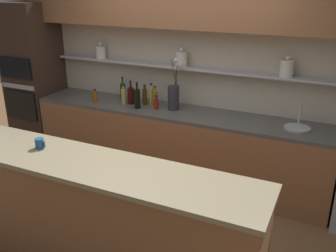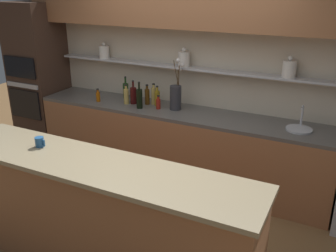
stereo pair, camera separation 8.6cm
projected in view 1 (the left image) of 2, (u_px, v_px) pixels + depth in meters
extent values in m
plane|color=brown|center=(132.00, 234.00, 3.78)|extent=(12.00, 12.00, 0.00)
cube|color=beige|center=(193.00, 74.00, 4.66)|extent=(5.20, 0.10, 2.60)
cube|color=#B7B7BC|center=(183.00, 67.00, 4.54)|extent=(3.62, 0.18, 0.02)
cylinder|color=silver|center=(101.00, 52.00, 4.96)|extent=(0.14, 0.14, 0.17)
sphere|color=silver|center=(100.00, 44.00, 4.92)|extent=(0.05, 0.05, 0.05)
cylinder|color=silver|center=(181.00, 59.00, 4.50)|extent=(0.14, 0.14, 0.18)
sphere|color=silver|center=(182.00, 49.00, 4.46)|extent=(0.05, 0.05, 0.05)
cylinder|color=silver|center=(287.00, 68.00, 4.01)|extent=(0.15, 0.15, 0.18)
sphere|color=silver|center=(288.00, 58.00, 3.97)|extent=(0.05, 0.05, 0.05)
cube|color=#99603D|center=(188.00, 9.00, 4.19)|extent=(4.42, 0.34, 0.42)
cube|color=#99603D|center=(175.00, 147.00, 4.70)|extent=(3.72, 0.62, 0.88)
cube|color=#56514C|center=(175.00, 112.00, 4.53)|extent=(3.72, 0.62, 0.04)
cube|color=#99603D|center=(101.00, 220.00, 3.18)|extent=(2.74, 0.55, 0.98)
cube|color=gray|center=(97.00, 166.00, 3.00)|extent=(2.80, 0.61, 0.04)
cube|color=#3D281E|center=(35.00, 80.00, 5.34)|extent=(0.64, 0.62, 2.13)
cube|color=black|center=(21.00, 105.00, 5.17)|extent=(0.54, 0.02, 0.40)
cube|color=black|center=(15.00, 68.00, 4.98)|extent=(0.54, 0.02, 0.28)
cube|color=#B7B7BC|center=(18.00, 86.00, 5.08)|extent=(0.56, 0.02, 0.06)
cylinder|color=#2D2D33|center=(173.00, 98.00, 4.52)|extent=(0.14, 0.14, 0.29)
cylinder|color=#4C3319|center=(174.00, 73.00, 4.41)|extent=(0.04, 0.07, 0.31)
sphere|color=silver|center=(176.00, 60.00, 4.32)|extent=(0.05, 0.05, 0.05)
cylinder|color=#4C3319|center=(177.00, 75.00, 4.42)|extent=(0.03, 0.06, 0.25)
sphere|color=silver|center=(180.00, 65.00, 4.38)|extent=(0.05, 0.05, 0.05)
cylinder|color=#4C3319|center=(175.00, 78.00, 4.46)|extent=(0.02, 0.01, 0.19)
sphere|color=silver|center=(178.00, 69.00, 4.46)|extent=(0.05, 0.05, 0.05)
cylinder|color=#4C3319|center=(177.00, 75.00, 4.43)|extent=(0.04, 0.05, 0.25)
sphere|color=silver|center=(180.00, 65.00, 4.40)|extent=(0.04, 0.04, 0.04)
cylinder|color=#B7B7BC|center=(297.00, 128.00, 3.97)|extent=(0.27, 0.27, 0.02)
cylinder|color=#B7B7BC|center=(300.00, 114.00, 4.01)|extent=(0.02, 0.02, 0.22)
cylinder|color=#B7B7BC|center=(300.00, 106.00, 3.92)|extent=(0.02, 0.12, 0.02)
cylinder|color=olive|center=(155.00, 99.00, 4.67)|extent=(0.06, 0.06, 0.19)
cylinder|color=olive|center=(155.00, 89.00, 4.62)|extent=(0.03, 0.03, 0.05)
cylinder|color=black|center=(155.00, 87.00, 4.61)|extent=(0.03, 0.03, 0.01)
cylinder|color=tan|center=(151.00, 96.00, 4.72)|extent=(0.06, 0.06, 0.21)
cylinder|color=tan|center=(151.00, 86.00, 4.67)|extent=(0.03, 0.03, 0.04)
cylinder|color=black|center=(151.00, 84.00, 4.66)|extent=(0.03, 0.03, 0.01)
cylinder|color=tan|center=(124.00, 97.00, 4.73)|extent=(0.06, 0.06, 0.19)
cylinder|color=tan|center=(123.00, 88.00, 4.69)|extent=(0.03, 0.03, 0.04)
cylinder|color=black|center=(123.00, 85.00, 4.68)|extent=(0.03, 0.03, 0.01)
cylinder|color=#4C2D0C|center=(145.00, 97.00, 4.72)|extent=(0.06, 0.06, 0.20)
cylinder|color=#4C2D0C|center=(145.00, 88.00, 4.67)|extent=(0.03, 0.03, 0.04)
cylinder|color=black|center=(145.00, 85.00, 4.66)|extent=(0.03, 0.03, 0.01)
cylinder|color=maroon|center=(156.00, 104.00, 4.57)|extent=(0.06, 0.06, 0.12)
cylinder|color=maroon|center=(156.00, 98.00, 4.54)|extent=(0.03, 0.03, 0.04)
cylinder|color=black|center=(156.00, 96.00, 4.53)|extent=(0.03, 0.03, 0.01)
cylinder|color=#193814|center=(123.00, 91.00, 4.97)|extent=(0.07, 0.07, 0.20)
cylinder|color=#193814|center=(122.00, 81.00, 4.92)|extent=(0.02, 0.02, 0.08)
cylinder|color=black|center=(122.00, 77.00, 4.90)|extent=(0.03, 0.03, 0.01)
cylinder|color=#9E4C0A|center=(95.00, 97.00, 4.83)|extent=(0.05, 0.05, 0.12)
cylinder|color=#9E4C0A|center=(95.00, 92.00, 4.80)|extent=(0.03, 0.03, 0.04)
cylinder|color=black|center=(95.00, 90.00, 4.79)|extent=(0.03, 0.03, 0.01)
cylinder|color=black|center=(137.00, 99.00, 4.56)|extent=(0.08, 0.08, 0.24)
cylinder|color=black|center=(137.00, 86.00, 4.51)|extent=(0.02, 0.02, 0.08)
cylinder|color=black|center=(137.00, 83.00, 4.49)|extent=(0.03, 0.03, 0.01)
cylinder|color=#380C0C|center=(131.00, 96.00, 4.74)|extent=(0.08, 0.08, 0.21)
cylinder|color=#380C0C|center=(131.00, 85.00, 4.69)|extent=(0.02, 0.02, 0.08)
cylinder|color=black|center=(130.00, 81.00, 4.67)|extent=(0.03, 0.03, 0.01)
cylinder|color=#235184|center=(40.00, 143.00, 3.27)|extent=(0.08, 0.08, 0.09)
cube|color=#235184|center=(44.00, 144.00, 3.25)|extent=(0.02, 0.01, 0.06)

